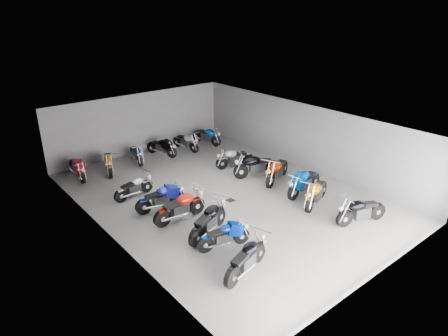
# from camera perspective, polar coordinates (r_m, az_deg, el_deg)

# --- Properties ---
(ground) EXTENTS (14.00, 14.00, 0.00)m
(ground) POSITION_cam_1_polar(r_m,az_deg,el_deg) (16.91, -0.16, -4.05)
(ground) COLOR gray
(ground) RESTS_ON ground
(wall_back) EXTENTS (10.00, 0.10, 3.20)m
(wall_back) POSITION_cam_1_polar(r_m,az_deg,el_deg) (21.83, -11.96, 6.25)
(wall_back) COLOR slate
(wall_back) RESTS_ON ground
(wall_left) EXTENTS (0.10, 14.00, 3.20)m
(wall_left) POSITION_cam_1_polar(r_m,az_deg,el_deg) (13.92, -16.35, -3.93)
(wall_left) COLOR slate
(wall_left) RESTS_ON ground
(wall_right) EXTENTS (0.10, 14.00, 3.20)m
(wall_right) POSITION_cam_1_polar(r_m,az_deg,el_deg) (19.61, 11.24, 4.42)
(wall_right) COLOR slate
(wall_right) RESTS_ON ground
(ceiling) EXTENTS (10.00, 14.00, 0.04)m
(ceiling) POSITION_cam_1_polar(r_m,az_deg,el_deg) (15.72, -0.17, 6.47)
(ceiling) COLOR black
(ceiling) RESTS_ON wall_back
(drain_grate) EXTENTS (0.32, 0.32, 0.01)m
(drain_grate) POSITION_cam_1_polar(r_m,az_deg,el_deg) (16.57, 0.94, -4.63)
(drain_grate) COLOR black
(drain_grate) RESTS_ON ground
(motorcycle_left_a) EXTENTS (2.10, 0.70, 0.94)m
(motorcycle_left_a) POSITION_cam_1_polar(r_m,az_deg,el_deg) (12.26, 3.26, -12.79)
(motorcycle_left_a) COLOR black
(motorcycle_left_a) RESTS_ON ground
(motorcycle_left_b) EXTENTS (1.84, 0.65, 0.83)m
(motorcycle_left_b) POSITION_cam_1_polar(r_m,az_deg,el_deg) (13.39, 0.02, -9.66)
(motorcycle_left_b) COLOR black
(motorcycle_left_b) RESTS_ON ground
(motorcycle_left_c) EXTENTS (2.18, 0.96, 1.00)m
(motorcycle_left_c) POSITION_cam_1_polar(r_m,az_deg,el_deg) (14.05, -2.20, -7.55)
(motorcycle_left_c) COLOR black
(motorcycle_left_c) RESTS_ON ground
(motorcycle_left_d) EXTENTS (2.22, 0.43, 0.98)m
(motorcycle_left_d) POSITION_cam_1_polar(r_m,az_deg,el_deg) (15.03, -6.24, -5.56)
(motorcycle_left_d) COLOR black
(motorcycle_left_d) RESTS_ON ground
(motorcycle_left_e) EXTENTS (2.07, 0.52, 0.91)m
(motorcycle_left_e) POSITION_cam_1_polar(r_m,az_deg,el_deg) (15.85, -8.94, -4.27)
(motorcycle_left_e) COLOR black
(motorcycle_left_e) RESTS_ON ground
(motorcycle_left_f) EXTENTS (1.86, 0.42, 0.82)m
(motorcycle_left_f) POSITION_cam_1_polar(r_m,az_deg,el_deg) (17.09, -12.71, -2.69)
(motorcycle_left_f) COLOR black
(motorcycle_left_f) RESTS_ON ground
(motorcycle_right_a) EXTENTS (2.08, 0.80, 0.94)m
(motorcycle_right_a) POSITION_cam_1_polar(r_m,az_deg,el_deg) (15.57, 18.98, -5.79)
(motorcycle_right_a) COLOR black
(motorcycle_right_a) RESTS_ON ground
(motorcycle_right_b) EXTENTS (2.15, 0.89, 0.98)m
(motorcycle_right_b) POSITION_cam_1_polar(r_m,az_deg,el_deg) (16.45, 13.04, -3.43)
(motorcycle_right_b) COLOR black
(motorcycle_right_b) RESTS_ON ground
(motorcycle_right_c) EXTENTS (2.29, 0.55, 1.01)m
(motorcycle_right_c) POSITION_cam_1_polar(r_m,az_deg,el_deg) (17.24, 11.34, -1.97)
(motorcycle_right_c) COLOR black
(motorcycle_right_c) RESTS_ON ground
(motorcycle_right_d) EXTENTS (2.21, 1.01, 1.02)m
(motorcycle_right_d) POSITION_cam_1_polar(r_m,az_deg,el_deg) (18.20, 7.59, -0.30)
(motorcycle_right_d) COLOR black
(motorcycle_right_d) RESTS_ON ground
(motorcycle_right_e) EXTENTS (2.19, 1.02, 1.02)m
(motorcycle_right_e) POSITION_cam_1_polar(r_m,az_deg,el_deg) (18.60, 4.67, 0.33)
(motorcycle_right_e) COLOR black
(motorcycle_right_e) RESTS_ON ground
(motorcycle_right_f) EXTENTS (2.01, 0.63, 0.89)m
(motorcycle_right_f) POSITION_cam_1_polar(r_m,az_deg,el_deg) (19.66, 1.48, 1.47)
(motorcycle_right_f) COLOR black
(motorcycle_right_f) RESTS_ON ground
(motorcycle_back_a) EXTENTS (0.45, 2.10, 0.92)m
(motorcycle_back_a) POSITION_cam_1_polar(r_m,az_deg,el_deg) (19.65, -20.25, 0.02)
(motorcycle_back_a) COLOR black
(motorcycle_back_a) RESTS_ON ground
(motorcycle_back_b) EXTENTS (0.86, 2.06, 0.94)m
(motorcycle_back_b) POSITION_cam_1_polar(r_m,az_deg,el_deg) (19.83, -16.16, 0.80)
(motorcycle_back_b) COLOR black
(motorcycle_back_b) RESTS_ON ground
(motorcycle_back_c) EXTENTS (0.54, 1.90, 0.84)m
(motorcycle_back_c) POSITION_cam_1_polar(r_m,az_deg,el_deg) (20.75, -12.40, 2.01)
(motorcycle_back_c) COLOR black
(motorcycle_back_c) RESTS_ON ground
(motorcycle_back_d) EXTENTS (0.75, 1.93, 0.87)m
(motorcycle_back_d) POSITION_cam_1_polar(r_m,az_deg,el_deg) (21.42, -8.86, 2.99)
(motorcycle_back_d) COLOR black
(motorcycle_back_d) RESTS_ON ground
(motorcycle_back_e) EXTENTS (0.46, 2.02, 0.89)m
(motorcycle_back_e) POSITION_cam_1_polar(r_m,az_deg,el_deg) (22.08, -5.45, 3.79)
(motorcycle_back_e) COLOR black
(motorcycle_back_e) RESTS_ON ground
(motorcycle_back_f) EXTENTS (0.57, 2.06, 0.91)m
(motorcycle_back_f) POSITION_cam_1_polar(r_m,az_deg,el_deg) (22.93, -2.46, 4.64)
(motorcycle_back_f) COLOR black
(motorcycle_back_f) RESTS_ON ground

